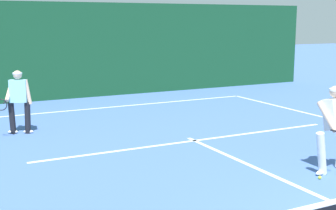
# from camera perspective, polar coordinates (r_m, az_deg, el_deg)

# --- Properties ---
(court_line_baseline_far) EXTENTS (9.81, 0.10, 0.01)m
(court_line_baseline_far) POSITION_cam_1_polar(r_m,az_deg,el_deg) (16.09, -6.09, -0.17)
(court_line_baseline_far) COLOR white
(court_line_baseline_far) RESTS_ON ground_plane
(court_line_service) EXTENTS (8.00, 0.10, 0.01)m
(court_line_service) POSITION_cam_1_polar(r_m,az_deg,el_deg) (11.52, 3.24, -4.33)
(court_line_service) COLOR white
(court_line_service) RESTS_ON ground_plane
(court_line_centre) EXTENTS (0.10, 6.40, 0.01)m
(court_line_centre) POSITION_cam_1_polar(r_m,az_deg,el_deg) (9.23, 12.49, -8.30)
(court_line_centre) COLOR white
(court_line_centre) RESTS_ON ground_plane
(player_near) EXTENTS (1.04, 0.91, 1.69)m
(player_near) POSITION_cam_1_polar(r_m,az_deg,el_deg) (9.55, 19.47, -2.26)
(player_near) COLOR silver
(player_near) RESTS_ON ground_plane
(player_far) EXTENTS (0.96, 0.88, 1.64)m
(player_far) POSITION_cam_1_polar(r_m,az_deg,el_deg) (12.64, -17.69, 0.69)
(player_far) COLOR black
(player_far) RESTS_ON ground_plane
(tennis_ball) EXTENTS (0.07, 0.07, 0.07)m
(tennis_ball) POSITION_cam_1_polar(r_m,az_deg,el_deg) (9.23, 17.95, -8.37)
(tennis_ball) COLOR #D1E033
(tennis_ball) RESTS_ON ground_plane
(back_fence_windscreen) EXTENTS (19.72, 0.12, 3.56)m
(back_fence_windscreen) POSITION_cam_1_polar(r_m,az_deg,el_deg) (18.11, -8.93, 6.59)
(back_fence_windscreen) COLOR #134225
(back_fence_windscreen) RESTS_ON ground_plane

